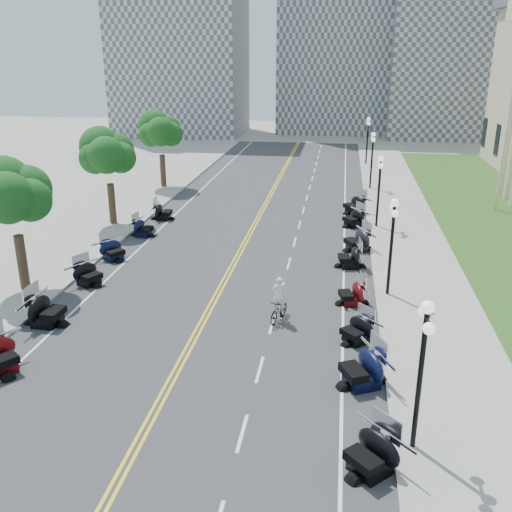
{
  "coord_description": "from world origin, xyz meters",
  "views": [
    {
      "loc": [
        5.96,
        -23.29,
        11.76
      ],
      "look_at": [
        1.92,
        3.49,
        2.0
      ],
      "focal_mm": 40.0,
      "sensor_mm": 36.0,
      "label": 1
    }
  ],
  "objects_px": {
    "motorcycle_n_3": "(371,452)",
    "bicycle": "(279,310)",
    "cyclist_rider": "(279,281)",
    "flagpole": "(504,147)"
  },
  "relations": [
    {
      "from": "motorcycle_n_3",
      "to": "bicycle",
      "type": "height_order",
      "value": "motorcycle_n_3"
    },
    {
      "from": "motorcycle_n_3",
      "to": "bicycle",
      "type": "xyz_separation_m",
      "value": [
        -3.8,
        9.61,
        -0.16
      ]
    },
    {
      "from": "cyclist_rider",
      "to": "flagpole",
      "type": "bearing_deg",
      "value": -123.97
    },
    {
      "from": "motorcycle_n_3",
      "to": "cyclist_rider",
      "type": "xyz_separation_m",
      "value": [
        -3.8,
        9.61,
        1.29
      ]
    },
    {
      "from": "bicycle",
      "to": "cyclist_rider",
      "type": "height_order",
      "value": "cyclist_rider"
    },
    {
      "from": "flagpole",
      "to": "bicycle",
      "type": "height_order",
      "value": "flagpole"
    },
    {
      "from": "flagpole",
      "to": "cyclist_rider",
      "type": "distance_m",
      "value": 26.21
    },
    {
      "from": "motorcycle_n_3",
      "to": "cyclist_rider",
      "type": "height_order",
      "value": "cyclist_rider"
    },
    {
      "from": "flagpole",
      "to": "motorcycle_n_3",
      "type": "bearing_deg",
      "value": -109.0
    },
    {
      "from": "bicycle",
      "to": "cyclist_rider",
      "type": "bearing_deg",
      "value": 0.0
    }
  ]
}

